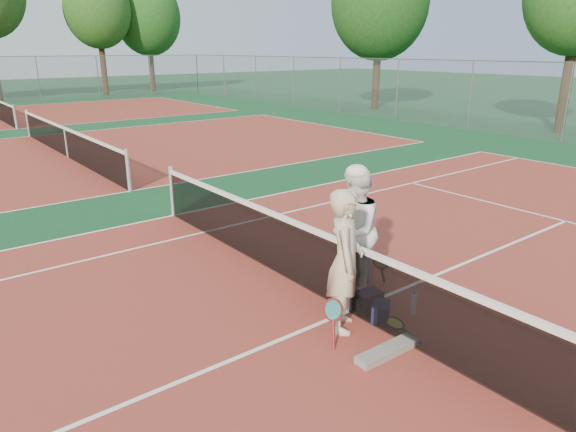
% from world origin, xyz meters
% --- Properties ---
extents(ground, '(130.00, 130.00, 0.00)m').
position_xyz_m(ground, '(0.00, 0.00, 0.00)').
color(ground, '#113E22').
rests_on(ground, ground).
extents(court_main, '(23.77, 10.97, 0.01)m').
position_xyz_m(court_main, '(0.00, 0.00, 0.00)').
color(court_main, maroon).
rests_on(court_main, ground).
extents(court_far_a, '(23.77, 10.97, 0.01)m').
position_xyz_m(court_far_a, '(0.00, 13.50, 0.00)').
color(court_far_a, maroon).
rests_on(court_far_a, ground).
extents(net_main, '(0.10, 10.98, 1.02)m').
position_xyz_m(net_main, '(0.00, 0.00, 0.51)').
color(net_main, black).
rests_on(net_main, ground).
extents(net_far_a, '(0.10, 10.98, 1.02)m').
position_xyz_m(net_far_a, '(0.00, 13.50, 0.51)').
color(net_far_a, black).
rests_on(net_far_a, ground).
extents(fence_right, '(0.06, 54.50, 3.00)m').
position_xyz_m(fence_right, '(16.00, 6.75, 1.50)').
color(fence_right, slate).
rests_on(fence_right, ground).
extents(player_a, '(0.80, 0.81, 1.89)m').
position_xyz_m(player_a, '(-0.35, -0.24, 0.94)').
color(player_a, '#C2B697').
rests_on(player_a, ground).
extents(player_b, '(1.15, 1.10, 1.87)m').
position_xyz_m(player_b, '(0.57, 0.52, 0.93)').
color(player_b, white).
rests_on(player_b, ground).
extents(racket_red, '(0.39, 0.40, 0.55)m').
position_xyz_m(racket_red, '(-0.68, -0.40, 0.27)').
color(racket_red, maroon).
rests_on(racket_red, ground).
extents(racket_black_held, '(0.41, 0.37, 0.53)m').
position_xyz_m(racket_black_held, '(0.89, 0.26, 0.26)').
color(racket_black_held, black).
rests_on(racket_black_held, ground).
extents(racket_spare, '(0.30, 0.61, 0.12)m').
position_xyz_m(racket_spare, '(0.15, -0.70, 0.06)').
color(racket_spare, black).
rests_on(racket_spare, ground).
extents(sports_bag_navy, '(0.40, 0.38, 0.26)m').
position_xyz_m(sports_bag_navy, '(0.16, -0.44, 0.13)').
color(sports_bag_navy, black).
rests_on(sports_bag_navy, ground).
extents(sports_bag_purple, '(0.38, 0.28, 0.29)m').
position_xyz_m(sports_bag_purple, '(0.23, -0.15, 0.15)').
color(sports_bag_purple, black).
rests_on(sports_bag_purple, ground).
extents(net_cover_canvas, '(0.91, 0.23, 0.09)m').
position_xyz_m(net_cover_canvas, '(-0.38, -1.04, 0.05)').
color(net_cover_canvas, slate).
rests_on(net_cover_canvas, ground).
extents(water_bottle, '(0.09, 0.09, 0.30)m').
position_xyz_m(water_bottle, '(0.66, -0.58, 0.15)').
color(water_bottle, silver).
rests_on(water_bottle, ground).
extents(tree_back_4, '(4.92, 4.92, 9.09)m').
position_xyz_m(tree_back_4, '(9.59, 37.29, 6.24)').
color(tree_back_4, '#382314').
rests_on(tree_back_4, ground).
extents(tree_back_5, '(5.33, 5.33, 8.99)m').
position_xyz_m(tree_back_5, '(13.91, 38.11, 5.91)').
color(tree_back_5, '#382314').
rests_on(tree_back_5, ground).
extents(tree_right_1, '(5.62, 5.62, 9.24)m').
position_xyz_m(tree_right_1, '(19.06, 17.32, 5.99)').
color(tree_right_1, '#382314').
rests_on(tree_right_1, ground).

